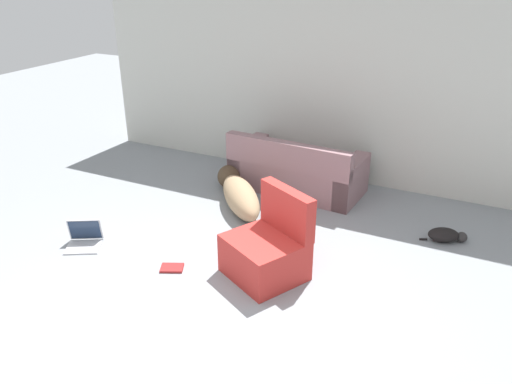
{
  "coord_description": "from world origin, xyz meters",
  "views": [
    {
      "loc": [
        1.85,
        -2.61,
        2.78
      ],
      "look_at": [
        -0.12,
        1.45,
        0.67
      ],
      "focal_mm": 35.0,
      "sensor_mm": 36.0,
      "label": 1
    }
  ],
  "objects_px": {
    "laptop_open": "(84,237)",
    "couch": "(296,172)",
    "book_red": "(172,268)",
    "dog": "(239,193)",
    "side_chair": "(268,249)",
    "cat": "(446,235)"
  },
  "relations": [
    {
      "from": "laptop_open",
      "to": "cat",
      "type": "bearing_deg",
      "value": -2.15
    },
    {
      "from": "couch",
      "to": "side_chair",
      "type": "relative_size",
      "value": 1.95
    },
    {
      "from": "side_chair",
      "to": "dog",
      "type": "bearing_deg",
      "value": 156.32
    },
    {
      "from": "couch",
      "to": "dog",
      "type": "height_order",
      "value": "couch"
    },
    {
      "from": "couch",
      "to": "dog",
      "type": "xyz_separation_m",
      "value": [
        -0.47,
        -0.74,
        -0.09
      ]
    },
    {
      "from": "couch",
      "to": "dog",
      "type": "bearing_deg",
      "value": 61.62
    },
    {
      "from": "couch",
      "to": "cat",
      "type": "xyz_separation_m",
      "value": [
        1.96,
        -0.54,
        -0.18
      ]
    },
    {
      "from": "dog",
      "to": "side_chair",
      "type": "xyz_separation_m",
      "value": [
        0.95,
        -1.2,
        0.11
      ]
    },
    {
      "from": "couch",
      "to": "book_red",
      "type": "height_order",
      "value": "couch"
    },
    {
      "from": "cat",
      "to": "dog",
      "type": "bearing_deg",
      "value": 163.91
    },
    {
      "from": "couch",
      "to": "cat",
      "type": "height_order",
      "value": "couch"
    },
    {
      "from": "cat",
      "to": "side_chair",
      "type": "xyz_separation_m",
      "value": [
        -1.48,
        -1.39,
        0.2
      ]
    },
    {
      "from": "laptop_open",
      "to": "couch",
      "type": "bearing_deg",
      "value": 27.59
    },
    {
      "from": "dog",
      "to": "couch",
      "type": "bearing_deg",
      "value": -73.17
    },
    {
      "from": "dog",
      "to": "book_red",
      "type": "distance_m",
      "value": 1.55
    },
    {
      "from": "laptop_open",
      "to": "side_chair",
      "type": "height_order",
      "value": "side_chair"
    },
    {
      "from": "cat",
      "to": "laptop_open",
      "type": "xyz_separation_m",
      "value": [
        -3.48,
        -1.74,
        0.01
      ]
    },
    {
      "from": "couch",
      "to": "laptop_open",
      "type": "height_order",
      "value": "couch"
    },
    {
      "from": "couch",
      "to": "side_chair",
      "type": "height_order",
      "value": "side_chair"
    },
    {
      "from": "laptop_open",
      "to": "book_red",
      "type": "bearing_deg",
      "value": -28.43
    },
    {
      "from": "side_chair",
      "to": "book_red",
      "type": "bearing_deg",
      "value": -130.71
    },
    {
      "from": "cat",
      "to": "side_chair",
      "type": "bearing_deg",
      "value": -157.43
    }
  ]
}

